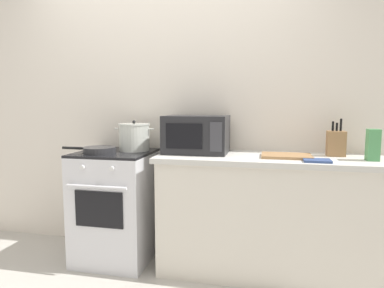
% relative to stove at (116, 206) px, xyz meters
% --- Properties ---
extents(back_wall, '(4.40, 0.10, 2.50)m').
position_rel_stove_xyz_m(back_wall, '(0.65, 0.37, 0.79)').
color(back_wall, silver).
rests_on(back_wall, ground_plane).
extents(lower_cabinet_right, '(1.64, 0.56, 0.88)m').
position_rel_stove_xyz_m(lower_cabinet_right, '(1.25, 0.02, -0.02)').
color(lower_cabinet_right, beige).
rests_on(lower_cabinet_right, ground_plane).
extents(countertop_right, '(1.70, 0.60, 0.04)m').
position_rel_stove_xyz_m(countertop_right, '(1.25, 0.02, 0.44)').
color(countertop_right, beige).
rests_on(countertop_right, lower_cabinet_right).
extents(stove, '(0.60, 0.64, 0.92)m').
position_rel_stove_xyz_m(stove, '(0.00, 0.00, 0.00)').
color(stove, silver).
rests_on(stove, ground_plane).
extents(stock_pot, '(0.35, 0.26, 0.26)m').
position_rel_stove_xyz_m(stock_pot, '(0.13, 0.10, 0.57)').
color(stock_pot, silver).
rests_on(stock_pot, stove).
extents(frying_pan, '(0.46, 0.26, 0.05)m').
position_rel_stove_xyz_m(frying_pan, '(-0.09, -0.11, 0.48)').
color(frying_pan, '#28282B').
rests_on(frying_pan, stove).
extents(microwave, '(0.50, 0.37, 0.30)m').
position_rel_stove_xyz_m(microwave, '(0.67, 0.08, 0.61)').
color(microwave, '#232326').
rests_on(microwave, countertop_right).
extents(cutting_board, '(0.36, 0.26, 0.02)m').
position_rel_stove_xyz_m(cutting_board, '(1.37, 0.00, 0.47)').
color(cutting_board, '#997047').
rests_on(cutting_board, countertop_right).
extents(knife_block, '(0.13, 0.10, 0.28)m').
position_rel_stove_xyz_m(knife_block, '(1.74, 0.14, 0.56)').
color(knife_block, '#997047').
rests_on(knife_block, countertop_right).
extents(pasta_box, '(0.08, 0.08, 0.22)m').
position_rel_stove_xyz_m(pasta_box, '(1.95, -0.03, 0.57)').
color(pasta_box, '#4C9356').
rests_on(pasta_box, countertop_right).
extents(oven_mitt, '(0.18, 0.14, 0.02)m').
position_rel_stove_xyz_m(oven_mitt, '(1.57, -0.16, 0.47)').
color(oven_mitt, '#33477A').
rests_on(oven_mitt, countertop_right).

